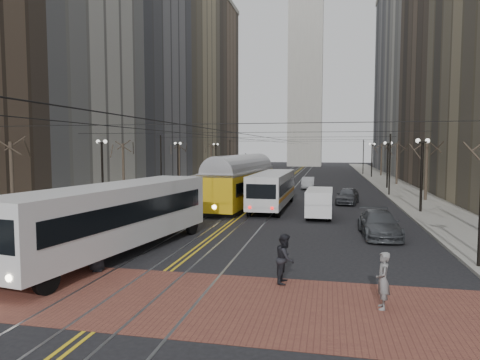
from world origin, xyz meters
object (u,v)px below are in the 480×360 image
at_px(sedan_parked, 379,224).
at_px(pedestrian_b, 383,280).
at_px(rear_bus, 273,191).
at_px(sedan_grey, 348,196).
at_px(sedan_silver, 308,183).
at_px(pedestrian_c, 285,258).
at_px(streetcar, 241,186).
at_px(clock_tower, 306,33).
at_px(pedestrian_a, 97,248).
at_px(transit_bus, 115,220).
at_px(cargo_van, 319,204).

distance_m(sedan_parked, pedestrian_b, 11.71).
relative_size(rear_bus, sedan_grey, 2.62).
bearing_deg(sedan_silver, sedan_parked, -79.68).
bearing_deg(sedan_grey, pedestrian_c, -88.27).
bearing_deg(sedan_grey, streetcar, -150.69).
height_order(clock_tower, sedan_grey, clock_tower).
bearing_deg(pedestrian_b, rear_bus, -163.64).
distance_m(pedestrian_a, pedestrian_b, 11.45).
relative_size(transit_bus, rear_bus, 1.17).
bearing_deg(cargo_van, sedan_parked, -58.14).
bearing_deg(pedestrian_b, transit_bus, -111.56).
distance_m(transit_bus, pedestrian_b, 12.75).
xyz_separation_m(sedan_grey, pedestrian_b, (0.03, -26.11, 0.18)).
bearing_deg(sedan_silver, pedestrian_b, -84.51).
bearing_deg(sedan_silver, cargo_van, -85.82).
height_order(sedan_silver, pedestrian_b, pedestrian_b).
bearing_deg(pedestrian_a, rear_bus, -28.17).
bearing_deg(pedestrian_b, pedestrian_c, -120.94).
relative_size(clock_tower, pedestrian_a, 33.56).
height_order(cargo_van, sedan_silver, cargo_van).
distance_m(sedan_silver, pedestrian_a, 38.32).
relative_size(transit_bus, sedan_parked, 2.66).
distance_m(clock_tower, sedan_grey, 87.24).
relative_size(transit_bus, pedestrian_a, 6.91).
distance_m(rear_bus, cargo_van, 5.85).
relative_size(cargo_van, sedan_silver, 1.07).
height_order(rear_bus, sedan_silver, rear_bus).
relative_size(clock_tower, cargo_van, 13.87).
relative_size(streetcar, pedestrian_b, 7.97).
bearing_deg(pedestrian_a, transit_bus, -2.62).
bearing_deg(clock_tower, pedestrian_c, -87.24).
distance_m(transit_bus, sedan_grey, 24.48).
height_order(clock_tower, pedestrian_a, clock_tower).
distance_m(cargo_van, sedan_grey, 8.85).
distance_m(clock_tower, pedestrian_a, 109.28).
relative_size(clock_tower, rear_bus, 5.66).
xyz_separation_m(transit_bus, streetcar, (2.51, 18.09, 0.04)).
relative_size(sedan_grey, pedestrian_a, 2.26).
height_order(transit_bus, pedestrian_c, transit_bus).
relative_size(sedan_parked, pedestrian_c, 2.69).
height_order(sedan_parked, pedestrian_c, pedestrian_c).
height_order(sedan_grey, sedan_parked, sedan_grey).
xyz_separation_m(sedan_parked, pedestrian_b, (-1.17, -11.65, 0.20)).
xyz_separation_m(streetcar, sedan_silver, (5.06, 16.91, -1.01)).
distance_m(sedan_parked, pedestrian_a, 15.74).
relative_size(streetcar, cargo_van, 3.10).
xyz_separation_m(pedestrian_b, pedestrian_c, (-3.34, 2.01, 0.02)).
height_order(sedan_silver, sedan_parked, sedan_parked).
bearing_deg(sedan_silver, rear_bus, -97.48).
distance_m(sedan_grey, pedestrian_b, 26.11).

